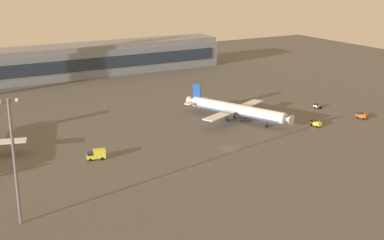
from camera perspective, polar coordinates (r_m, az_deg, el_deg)
The scene contains 8 objects.
ground_plane at distance 167.97m, azimuth 3.99°, elevation -3.12°, with size 416.00×416.00×0.00m, color #56544F.
terminal_building at distance 280.20m, azimuth -13.89°, elevation 6.17°, with size 174.76×22.40×16.40m.
airplane_terminal_side at distance 196.20m, azimuth 4.83°, elevation 1.14°, with size 34.26×43.40×11.71m.
catering_truck at distance 160.54m, azimuth -10.39°, elevation -3.72°, with size 6.06×3.69×3.05m.
baggage_tractor at distance 195.21m, azimuth 13.38°, elevation -0.34°, with size 2.33×4.29×2.25m.
pushback_tug at distance 220.00m, azimuth 13.45°, elevation 1.54°, with size 2.84×3.53×2.05m.
cargo_loader at distance 209.79m, azimuth 18.07°, elevation 0.46°, with size 2.75×4.45×2.25m.
apron_light_central at distance 121.12m, azimuth -18.90°, elevation -3.63°, with size 4.80×0.90×29.36m.
Camera 1 is at (-88.16, -131.26, 56.67)m, focal length 48.76 mm.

